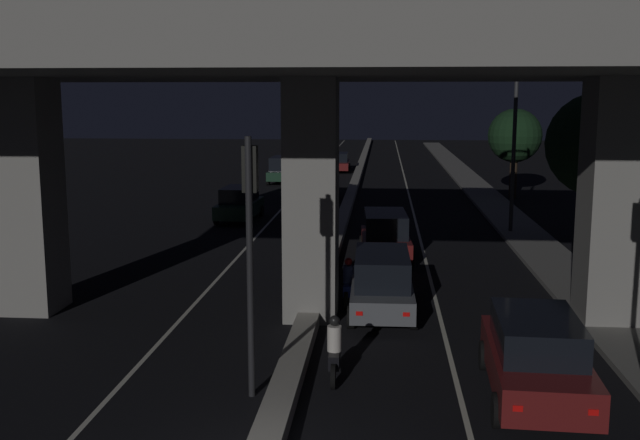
{
  "coord_description": "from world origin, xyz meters",
  "views": [
    {
      "loc": [
        2.0,
        -11.55,
        6.25
      ],
      "look_at": [
        -0.57,
        18.79,
        1.24
      ],
      "focal_mm": 42.0,
      "sensor_mm": 36.0,
      "label": 1
    }
  ],
  "objects_px": {
    "pedestrian_on_sidewalk": "(598,263)",
    "motorcycle_blue_filtering_mid": "(348,284)",
    "car_dark_red_fourth_oncoming": "(338,162)",
    "car_grey_second_oncoming": "(321,184)",
    "traffic_light_left_of_median": "(250,222)",
    "car_grey_second": "(382,282)",
    "motorcycle_black_filtering_near": "(334,352)",
    "street_lamp": "(508,139)",
    "car_dark_red_third": "(385,234)",
    "car_dark_green_third_oncoming": "(283,169)",
    "car_dark_green_lead_oncoming": "(239,203)",
    "car_dark_red_lead": "(536,356)"
  },
  "relations": [
    {
      "from": "pedestrian_on_sidewalk",
      "to": "motorcycle_blue_filtering_mid",
      "type": "bearing_deg",
      "value": -166.8
    },
    {
      "from": "car_dark_red_fourth_oncoming",
      "to": "car_grey_second_oncoming",
      "type": "bearing_deg",
      "value": -1.25
    },
    {
      "from": "traffic_light_left_of_median",
      "to": "pedestrian_on_sidewalk",
      "type": "relative_size",
      "value": 3.25
    },
    {
      "from": "car_grey_second_oncoming",
      "to": "pedestrian_on_sidewalk",
      "type": "xyz_separation_m",
      "value": [
        10.69,
        -21.47,
        0.06
      ]
    },
    {
      "from": "car_grey_second",
      "to": "motorcycle_black_filtering_near",
      "type": "relative_size",
      "value": 2.62
    },
    {
      "from": "street_lamp",
      "to": "car_dark_red_third",
      "type": "relative_size",
      "value": 1.67
    },
    {
      "from": "car_dark_red_third",
      "to": "car_dark_green_third_oncoming",
      "type": "height_order",
      "value": "car_dark_green_third_oncoming"
    },
    {
      "from": "traffic_light_left_of_median",
      "to": "car_dark_green_third_oncoming",
      "type": "distance_m",
      "value": 39.65
    },
    {
      "from": "car_dark_green_lead_oncoming",
      "to": "car_grey_second_oncoming",
      "type": "distance_m",
      "value": 8.83
    },
    {
      "from": "car_dark_red_lead",
      "to": "motorcycle_black_filtering_near",
      "type": "distance_m",
      "value": 4.33
    },
    {
      "from": "car_dark_red_third",
      "to": "car_grey_second_oncoming",
      "type": "relative_size",
      "value": 1.06
    },
    {
      "from": "car_grey_second",
      "to": "car_dark_red_third",
      "type": "xyz_separation_m",
      "value": [
        0.11,
        7.58,
        0.02
      ]
    },
    {
      "from": "motorcycle_blue_filtering_mid",
      "to": "pedestrian_on_sidewalk",
      "type": "relative_size",
      "value": 1.14
    },
    {
      "from": "car_dark_green_third_oncoming",
      "to": "pedestrian_on_sidewalk",
      "type": "bearing_deg",
      "value": 26.57
    },
    {
      "from": "car_dark_red_third",
      "to": "car_dark_green_lead_oncoming",
      "type": "distance_m",
      "value": 11.32
    },
    {
      "from": "car_grey_second_oncoming",
      "to": "car_dark_red_fourth_oncoming",
      "type": "distance_m",
      "value": 17.69
    },
    {
      "from": "car_dark_green_lead_oncoming",
      "to": "car_dark_green_third_oncoming",
      "type": "distance_m",
      "value": 16.86
    },
    {
      "from": "car_dark_red_lead",
      "to": "car_grey_second_oncoming",
      "type": "height_order",
      "value": "car_grey_second_oncoming"
    },
    {
      "from": "street_lamp",
      "to": "car_dark_red_fourth_oncoming",
      "type": "relative_size",
      "value": 1.53
    },
    {
      "from": "car_dark_green_lead_oncoming",
      "to": "car_dark_red_fourth_oncoming",
      "type": "relative_size",
      "value": 0.92
    },
    {
      "from": "car_dark_red_lead",
      "to": "pedestrian_on_sidewalk",
      "type": "height_order",
      "value": "pedestrian_on_sidewalk"
    },
    {
      "from": "car_grey_second",
      "to": "car_dark_green_lead_oncoming",
      "type": "distance_m",
      "value": 17.71
    },
    {
      "from": "car_grey_second",
      "to": "car_dark_red_third",
      "type": "height_order",
      "value": "car_dark_red_third"
    },
    {
      "from": "traffic_light_left_of_median",
      "to": "motorcycle_blue_filtering_mid",
      "type": "height_order",
      "value": "traffic_light_left_of_median"
    },
    {
      "from": "traffic_light_left_of_median",
      "to": "car_dark_green_lead_oncoming",
      "type": "xyz_separation_m",
      "value": [
        -4.6,
        22.43,
        -2.84
      ]
    },
    {
      "from": "street_lamp",
      "to": "car_grey_second",
      "type": "relative_size",
      "value": 1.63
    },
    {
      "from": "street_lamp",
      "to": "pedestrian_on_sidewalk",
      "type": "distance_m",
      "value": 11.13
    },
    {
      "from": "car_grey_second",
      "to": "car_dark_green_third_oncoming",
      "type": "relative_size",
      "value": 1.01
    },
    {
      "from": "car_dark_red_fourth_oncoming",
      "to": "car_dark_green_lead_oncoming",
      "type": "bearing_deg",
      "value": -8.94
    },
    {
      "from": "car_grey_second",
      "to": "car_dark_green_third_oncoming",
      "type": "distance_m",
      "value": 33.78
    },
    {
      "from": "car_dark_red_lead",
      "to": "car_dark_green_lead_oncoming",
      "type": "distance_m",
      "value": 24.52
    },
    {
      "from": "traffic_light_left_of_median",
      "to": "car_dark_red_fourth_oncoming",
      "type": "xyz_separation_m",
      "value": [
        -1.07,
        48.22,
        -2.9
      ]
    },
    {
      "from": "street_lamp",
      "to": "car_dark_red_third",
      "type": "height_order",
      "value": "street_lamp"
    },
    {
      "from": "traffic_light_left_of_median",
      "to": "motorcycle_black_filtering_near",
      "type": "distance_m",
      "value": 3.66
    },
    {
      "from": "car_grey_second",
      "to": "car_dark_green_third_oncoming",
      "type": "xyz_separation_m",
      "value": [
        -7.29,
        32.99,
        0.09
      ]
    },
    {
      "from": "traffic_light_left_of_median",
      "to": "car_dark_green_lead_oncoming",
      "type": "relative_size",
      "value": 1.24
    },
    {
      "from": "car_grey_second_oncoming",
      "to": "car_dark_green_third_oncoming",
      "type": "height_order",
      "value": "car_dark_green_third_oncoming"
    },
    {
      "from": "street_lamp",
      "to": "car_dark_red_lead",
      "type": "bearing_deg",
      "value": -97.11
    },
    {
      "from": "traffic_light_left_of_median",
      "to": "motorcycle_black_filtering_near",
      "type": "bearing_deg",
      "value": 30.92
    },
    {
      "from": "car_dark_green_lead_oncoming",
      "to": "car_dark_red_lead",
      "type": "bearing_deg",
      "value": 26.97
    },
    {
      "from": "street_lamp",
      "to": "car_dark_green_third_oncoming",
      "type": "distance_m",
      "value": 23.78
    },
    {
      "from": "car_dark_red_lead",
      "to": "car_grey_second",
      "type": "bearing_deg",
      "value": 30.81
    },
    {
      "from": "car_grey_second",
      "to": "car_dark_green_lead_oncoming",
      "type": "relative_size",
      "value": 1.02
    },
    {
      "from": "motorcycle_blue_filtering_mid",
      "to": "pedestrian_on_sidewalk",
      "type": "bearing_deg",
      "value": -74.64
    },
    {
      "from": "traffic_light_left_of_median",
      "to": "car_dark_red_fourth_oncoming",
      "type": "distance_m",
      "value": 48.32
    },
    {
      "from": "car_grey_second",
      "to": "car_dark_green_lead_oncoming",
      "type": "bearing_deg",
      "value": 23.67
    },
    {
      "from": "motorcycle_blue_filtering_mid",
      "to": "traffic_light_left_of_median",
      "type": "bearing_deg",
      "value": 168.94
    },
    {
      "from": "car_dark_green_third_oncoming",
      "to": "car_grey_second_oncoming",
      "type": "bearing_deg",
      "value": 23.08
    },
    {
      "from": "car_dark_red_lead",
      "to": "motorcycle_blue_filtering_mid",
      "type": "xyz_separation_m",
      "value": [
        -4.24,
        6.92,
        -0.32
      ]
    },
    {
      "from": "car_dark_green_third_oncoming",
      "to": "traffic_light_left_of_median",
      "type": "bearing_deg",
      "value": 8.11
    }
  ]
}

